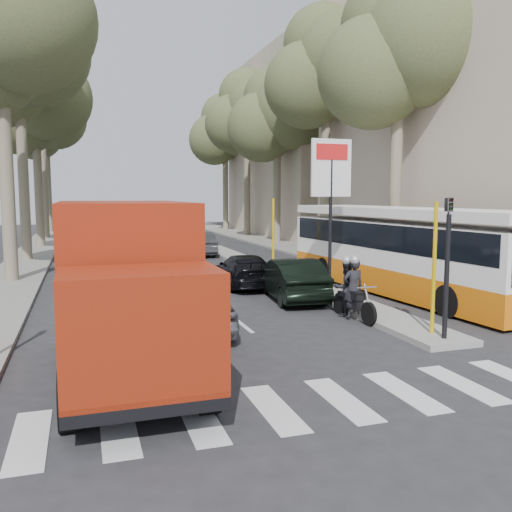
{
  "coord_description": "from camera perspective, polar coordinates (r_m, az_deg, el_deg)",
  "views": [
    {
      "loc": [
        -5.13,
        -12.44,
        3.66
      ],
      "look_at": [
        0.45,
        4.89,
        1.6
      ],
      "focal_mm": 38.0,
      "sensor_mm": 36.0,
      "label": 1
    }
  ],
  "objects": [
    {
      "name": "tree_l_d",
      "position": [
        49.3,
        -21.6,
        15.47
      ],
      "size": [
        7.4,
        7.2,
        15.66
      ],
      "color": "#6B604C",
      "rests_on": "ground"
    },
    {
      "name": "sidewalk_right",
      "position": [
        40.04,
        2.28,
        1.29
      ],
      "size": [
        3.2,
        70.0,
        0.12
      ],
      "primitive_type": "cube",
      "color": "gray",
      "rests_on": "ground"
    },
    {
      "name": "tree_r_b",
      "position": [
        34.64,
        7.57,
        19.34
      ],
      "size": [
        7.4,
        7.2,
        15.27
      ],
      "color": "#6B604C",
      "rests_on": "ground"
    },
    {
      "name": "billboard",
      "position": [
        19.35,
        7.88,
        6.53
      ],
      "size": [
        1.5,
        12.1,
        5.6
      ],
      "color": "yellow",
      "rests_on": "ground"
    },
    {
      "name": "city_bus",
      "position": [
        20.86,
        15.17,
        0.82
      ],
      "size": [
        3.53,
        12.37,
        3.22
      ],
      "rotation": [
        0.0,
        0.0,
        0.07
      ],
      "color": "orange",
      "rests_on": "ground"
    },
    {
      "name": "silver_hatchback",
      "position": [
        14.76,
        -6.37,
        -4.95
      ],
      "size": [
        2.11,
        4.53,
        1.5
      ],
      "primitive_type": "imported",
      "rotation": [
        0.0,
        0.0,
        3.06
      ],
      "color": "gray",
      "rests_on": "ground"
    },
    {
      "name": "tree_r_e",
      "position": [
        56.81,
        -3.17,
        13.24
      ],
      "size": [
        7.4,
        7.2,
        14.1
      ],
      "color": "#6B604C",
      "rests_on": "ground"
    },
    {
      "name": "queue_car_c",
      "position": [
        28.2,
        -12.1,
        0.16
      ],
      "size": [
        1.69,
        3.83,
        1.28
      ],
      "primitive_type": "imported",
      "rotation": [
        0.0,
        0.0,
        3.19
      ],
      "color": "#93969B",
      "rests_on": "ground"
    },
    {
      "name": "pedestrian_far",
      "position": [
        26.79,
        16.6,
        0.55
      ],
      "size": [
        1.28,
        0.95,
        1.82
      ],
      "primitive_type": "imported",
      "rotation": [
        0.0,
        0.0,
        3.56
      ],
      "color": "brown",
      "rests_on": "sidewalk_right"
    },
    {
      "name": "queue_car_e",
      "position": [
        22.0,
        -14.73,
        -1.78
      ],
      "size": [
        2.1,
        4.23,
        1.18
      ],
      "primitive_type": "imported",
      "rotation": [
        0.0,
        0.0,
        3.25
      ],
      "color": "black",
      "rests_on": "ground"
    },
    {
      "name": "traffic_island",
      "position": [
        25.15,
        1.81,
        -1.73
      ],
      "size": [
        1.5,
        26.0,
        0.16
      ],
      "primitive_type": "cube",
      "color": "gray",
      "rests_on": "ground"
    },
    {
      "name": "tree_l_b",
      "position": [
        33.5,
        -23.56,
        18.72
      ],
      "size": [
        7.4,
        7.2,
        14.88
      ],
      "color": "#6B604C",
      "rests_on": "ground"
    },
    {
      "name": "pedestrian_near",
      "position": [
        23.68,
        13.66,
        -0.03
      ],
      "size": [
        0.73,
        1.18,
        1.88
      ],
      "primitive_type": "imported",
      "rotation": [
        0.0,
        0.0,
        1.76
      ],
      "color": "#3F3048",
      "rests_on": "sidewalk_right"
    },
    {
      "name": "building_near",
      "position": [
        32.43,
        22.87,
        15.44
      ],
      "size": [
        11.0,
        18.0,
        18.0
      ],
      "primitive_type": "cube",
      "color": "#C3B19B",
      "rests_on": "ground"
    },
    {
      "name": "queue_car_a",
      "position": [
        24.28,
        -13.13,
        -0.85
      ],
      "size": [
        2.35,
        4.72,
        1.29
      ],
      "primitive_type": "imported",
      "rotation": [
        0.0,
        0.0,
        3.1
      ],
      "color": "#494B50",
      "rests_on": "ground"
    },
    {
      "name": "ground",
      "position": [
        13.94,
        4.47,
        -8.78
      ],
      "size": [
        120.0,
        120.0,
        0.0
      ],
      "primitive_type": "plane",
      "color": "#28282B",
      "rests_on": "ground"
    },
    {
      "name": "tree_r_d",
      "position": [
        49.25,
        -0.84,
        15.11
      ],
      "size": [
        7.4,
        7.2,
        14.88
      ],
      "color": "#6B604C",
      "rests_on": "ground"
    },
    {
      "name": "tree_r_a",
      "position": [
        27.51,
        14.97,
        20.39
      ],
      "size": [
        7.4,
        7.2,
        14.1
      ],
      "color": "#6B604C",
      "rests_on": "ground"
    },
    {
      "name": "queue_car_d",
      "position": [
        33.06,
        -6.11,
        1.31
      ],
      "size": [
        1.55,
        4.36,
        1.43
      ],
      "primitive_type": "imported",
      "rotation": [
        0.0,
        0.0,
        3.14
      ],
      "color": "#45474C",
      "rests_on": "ground"
    },
    {
      "name": "queue_car_b",
      "position": [
        21.7,
        -1.3,
        -1.53
      ],
      "size": [
        2.08,
        4.56,
        1.29
      ],
      "primitive_type": "imported",
      "rotation": [
        0.0,
        0.0,
        3.08
      ],
      "color": "black",
      "rests_on": "ground"
    },
    {
      "name": "red_truck",
      "position": [
        11.2,
        -13.5,
        -2.98
      ],
      "size": [
        2.55,
        6.6,
        3.51
      ],
      "rotation": [
        0.0,
        0.0,
        0.0
      ],
      "color": "black",
      "rests_on": "ground"
    },
    {
      "name": "building_far",
      "position": [
        51.0,
        6.2,
        11.3
      ],
      "size": [
        11.0,
        20.0,
        16.0
      ],
      "primitive_type": "cube",
      "color": "#B7A88E",
      "rests_on": "ground"
    },
    {
      "name": "traffic_light_island",
      "position": [
        13.83,
        19.55,
        1.22
      ],
      "size": [
        0.16,
        0.41,
        3.6
      ],
      "color": "black",
      "rests_on": "ground"
    },
    {
      "name": "median_left",
      "position": [
        40.7,
        -21.82,
        0.92
      ],
      "size": [
        2.4,
        64.0,
        0.12
      ],
      "primitive_type": "cube",
      "color": "gray",
      "rests_on": "ground"
    },
    {
      "name": "tree_r_c",
      "position": [
        41.51,
        2.37,
        14.81
      ],
      "size": [
        7.4,
        7.2,
        13.32
      ],
      "color": "#6B604C",
      "rests_on": "ground"
    },
    {
      "name": "motorcycle",
      "position": [
        16.34,
        9.85,
        -3.46
      ],
      "size": [
        0.83,
        2.26,
        1.92
      ],
      "rotation": [
        0.0,
        0.0,
        0.06
      ],
      "color": "black",
      "rests_on": "ground"
    },
    {
      "name": "tree_l_e",
      "position": [
        57.06,
        -21.14,
        13.14
      ],
      "size": [
        7.4,
        7.2,
        14.49
      ],
      "color": "#6B604C",
      "rests_on": "ground"
    },
    {
      "name": "tree_l_c",
      "position": [
        41.13,
        -22.09,
        14.91
      ],
      "size": [
        7.4,
        7.2,
        13.71
      ],
      "color": "#6B604C",
      "rests_on": "ground"
    },
    {
      "name": "dark_hatchback",
      "position": [
        18.99,
        3.79,
        -2.43
      ],
      "size": [
        2.01,
        4.58,
        1.46
      ],
      "primitive_type": "imported",
      "rotation": [
        0.0,
        0.0,
        3.04
      ],
      "color": "black",
      "rests_on": "ground"
    },
    {
      "name": "tree_l_a",
      "position": [
        25.6,
        -25.11,
        21.09
      ],
      "size": [
        7.4,
        7.2,
        14.1
      ],
      "color": "#6B604C",
      "rests_on": "ground"
    }
  ]
}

